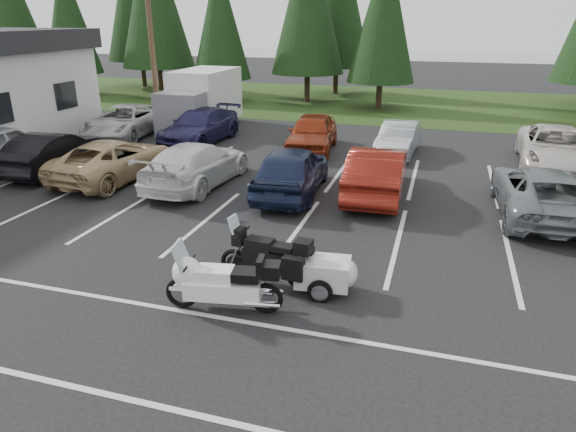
# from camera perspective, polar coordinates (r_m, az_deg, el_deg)

# --- Properties ---
(ground) EXTENTS (120.00, 120.00, 0.00)m
(ground) POSITION_cam_1_polar(r_m,az_deg,el_deg) (13.15, -2.40, -3.18)
(ground) COLOR black
(ground) RESTS_ON ground
(grass_strip) EXTENTS (80.00, 16.00, 0.01)m
(grass_strip) POSITION_cam_1_polar(r_m,az_deg,el_deg) (35.93, 10.49, 12.26)
(grass_strip) COLOR #233912
(grass_strip) RESTS_ON ground
(lake_water) EXTENTS (70.00, 50.00, 0.02)m
(lake_water) POSITION_cam_1_polar(r_m,az_deg,el_deg) (66.51, 17.43, 15.70)
(lake_water) COLOR slate
(lake_water) RESTS_ON ground
(utility_pole) EXTENTS (1.60, 0.26, 9.00)m
(utility_pole) POSITION_cam_1_polar(r_m,az_deg,el_deg) (27.17, -15.01, 19.06)
(utility_pole) COLOR #473321
(utility_pole) RESTS_ON ground
(box_truck) EXTENTS (2.40, 5.60, 2.90)m
(box_truck) POSITION_cam_1_polar(r_m,az_deg,el_deg) (26.93, -10.06, 12.47)
(box_truck) COLOR silver
(box_truck) RESTS_ON ground
(stall_markings) EXTENTS (32.00, 16.00, 0.01)m
(stall_markings) POSITION_cam_1_polar(r_m,az_deg,el_deg) (14.90, 0.11, -0.12)
(stall_markings) COLOR silver
(stall_markings) RESTS_ON ground
(conifer_0) EXTENTS (4.58, 4.58, 10.66)m
(conifer_0) POSITION_cam_1_polar(r_m,az_deg,el_deg) (46.53, -28.46, 19.92)
(conifer_0) COLOR #332316
(conifer_0) RESTS_ON ground
(conifer_1) EXTENTS (3.96, 3.96, 9.22)m
(conifer_1) POSITION_cam_1_polar(r_m,az_deg,el_deg) (41.60, -23.27, 19.65)
(conifer_1) COLOR #332316
(conifer_1) RESTS_ON ground
(conifer_3) EXTENTS (3.87, 3.87, 9.02)m
(conifer_3) POSITION_cam_1_polar(r_m,az_deg,el_deg) (35.75, -7.59, 20.87)
(conifer_3) COLOR #332316
(conifer_3) RESTS_ON ground
(conifer_5) EXTENTS (4.14, 4.14, 9.63)m
(conifer_5) POSITION_cam_1_polar(r_m,az_deg,el_deg) (33.13, 10.63, 21.30)
(conifer_5) COLOR #332316
(conifer_5) RESTS_ON ground
(car_near_0) EXTENTS (2.09, 4.78, 1.60)m
(car_near_0) POSITION_cam_1_polar(r_m,az_deg,el_deg) (22.84, -29.12, 6.89)
(car_near_0) COLOR #B3B4B9
(car_near_0) RESTS_ON ground
(car_near_1) EXTENTS (1.84, 4.61, 1.49)m
(car_near_1) POSITION_cam_1_polar(r_m,az_deg,el_deg) (21.05, -24.63, 6.47)
(car_near_1) COLOR black
(car_near_1) RESTS_ON ground
(car_near_2) EXTENTS (2.70, 5.26, 1.42)m
(car_near_2) POSITION_cam_1_polar(r_m,az_deg,el_deg) (19.33, -18.77, 5.99)
(car_near_2) COLOR tan
(car_near_2) RESTS_ON ground
(car_near_3) EXTENTS (2.32, 5.19, 1.48)m
(car_near_3) POSITION_cam_1_polar(r_m,az_deg,el_deg) (17.86, -10.12, 5.69)
(car_near_3) COLOR silver
(car_near_3) RESTS_ON ground
(car_near_4) EXTENTS (2.23, 4.86, 1.61)m
(car_near_4) POSITION_cam_1_polar(r_m,az_deg,el_deg) (16.66, 0.39, 5.14)
(car_near_4) COLOR #161E39
(car_near_4) RESTS_ON ground
(car_near_5) EXTENTS (1.87, 4.89, 1.59)m
(car_near_5) POSITION_cam_1_polar(r_m,az_deg,el_deg) (16.73, 9.85, 4.85)
(car_near_5) COLOR maroon
(car_near_5) RESTS_ON ground
(car_near_6) EXTENTS (2.55, 5.24, 1.44)m
(car_near_6) POSITION_cam_1_polar(r_m,az_deg,el_deg) (16.52, 26.38, 2.39)
(car_near_6) COLOR slate
(car_near_6) RESTS_ON ground
(car_far_0) EXTENTS (2.98, 5.54, 1.48)m
(car_far_0) POSITION_cam_1_polar(r_m,az_deg,el_deg) (26.22, -17.69, 9.99)
(car_far_0) COLOR beige
(car_far_0) RESTS_ON ground
(car_far_1) EXTENTS (2.43, 5.28, 1.49)m
(car_far_1) POSITION_cam_1_polar(r_m,az_deg,el_deg) (24.16, -9.78, 9.79)
(car_far_1) COLOR #1D1B43
(car_far_1) RESTS_ON ground
(car_far_2) EXTENTS (2.29, 4.76, 1.57)m
(car_far_2) POSITION_cam_1_polar(r_m,az_deg,el_deg) (22.28, 2.70, 9.21)
(car_far_2) COLOR maroon
(car_far_2) RESTS_ON ground
(car_far_3) EXTENTS (1.68, 4.13, 1.33)m
(car_far_3) POSITION_cam_1_polar(r_m,az_deg,el_deg) (22.20, 12.20, 8.40)
(car_far_3) COLOR gray
(car_far_3) RESTS_ON ground
(car_far_4) EXTENTS (2.84, 5.59, 1.51)m
(car_far_4) POSITION_cam_1_polar(r_m,az_deg,el_deg) (22.25, 27.56, 6.73)
(car_far_4) COLOR beige
(car_far_4) RESTS_ON ground
(touring_motorcycle) EXTENTS (2.70, 1.22, 1.44)m
(touring_motorcycle) POSITION_cam_1_polar(r_m,az_deg,el_deg) (10.09, -7.25, -6.84)
(touring_motorcycle) COLOR white
(touring_motorcycle) RESTS_ON ground
(cargo_trailer) EXTENTS (1.70, 1.07, 0.75)m
(cargo_trailer) POSITION_cam_1_polar(r_m,az_deg,el_deg) (10.85, 3.89, -6.63)
(cargo_trailer) COLOR silver
(cargo_trailer) RESTS_ON ground
(adventure_motorcycle) EXTENTS (2.53, 1.07, 1.50)m
(adventure_motorcycle) POSITION_cam_1_polar(r_m,az_deg,el_deg) (10.98, -2.38, -4.05)
(adventure_motorcycle) COLOR black
(adventure_motorcycle) RESTS_ON ground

